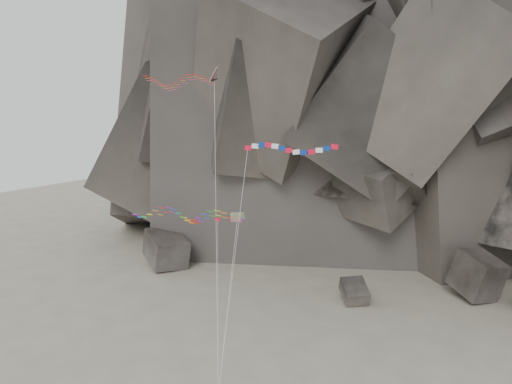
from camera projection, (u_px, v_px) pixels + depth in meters
The scene contains 7 objects.
ground at pixel (201, 382), 52.61m from camera, with size 260.00×260.00×0.00m, color #9E957F.
headland at pixel (384, 45), 106.45m from camera, with size 110.00×70.00×84.00m, color #524A43, non-canonical shape.
boulder_field at pixel (409, 286), 74.48m from camera, with size 79.72×18.48×8.76m.
delta_kite at pixel (174, 81), 52.67m from camera, with size 14.20×7.34×31.25m.
banner_kite at pixel (289, 150), 43.88m from camera, with size 9.82×4.75×23.94m.
parafoil_kite at pixel (179, 214), 51.73m from camera, with size 15.52×4.53×17.20m.
pennant_kite at pixel (217, 251), 48.44m from camera, with size 2.26×3.40×16.39m.
Camera 1 is at (28.18, -39.99, 28.51)m, focal length 35.00 mm.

